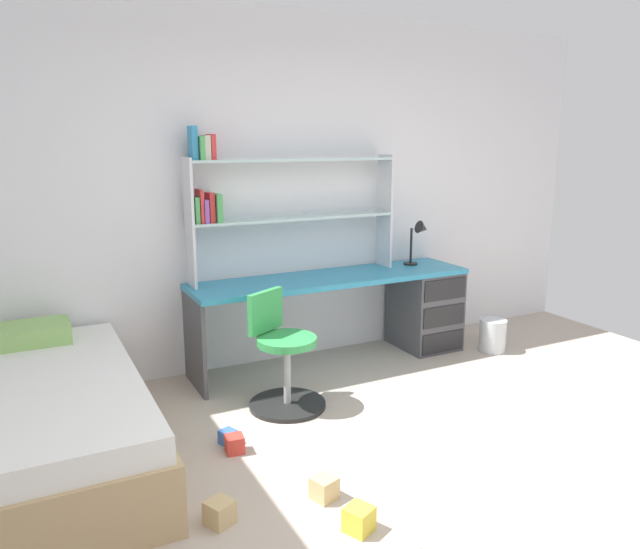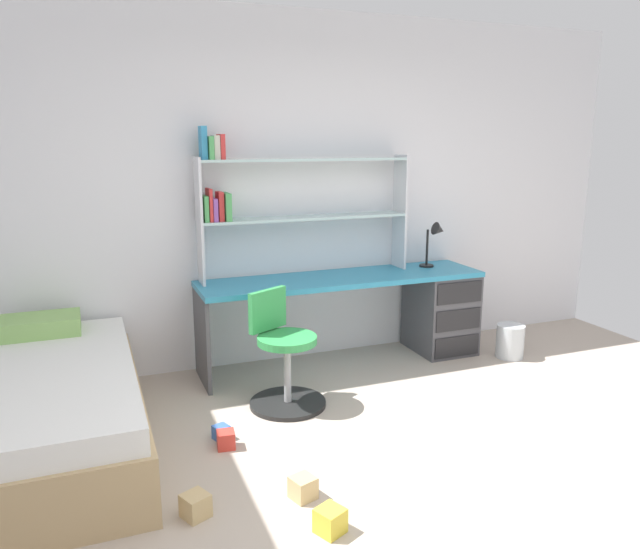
{
  "view_description": "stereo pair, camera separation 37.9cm",
  "coord_description": "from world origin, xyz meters",
  "px_view_note": "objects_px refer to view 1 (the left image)",
  "views": [
    {
      "loc": [
        -1.92,
        -1.92,
        1.78
      ],
      "look_at": [
        -0.19,
        1.48,
        0.92
      ],
      "focal_mm": 33.99,
      "sensor_mm": 36.0,
      "label": 1
    },
    {
      "loc": [
        -1.57,
        -2.07,
        1.78
      ],
      "look_at": [
        -0.19,
        1.48,
        0.92
      ],
      "focal_mm": 33.99,
      "sensor_mm": 36.0,
      "label": 2
    }
  ],
  "objects_px": {
    "desk": "(397,303)",
    "waste_bin": "(493,335)",
    "desk_lamp": "(420,235)",
    "toy_block_natural_5": "(324,488)",
    "toy_block_blue_2": "(228,437)",
    "bookshelf_hutch": "(269,194)",
    "bed_platform": "(38,424)",
    "swivel_chair": "(283,363)",
    "toy_block_red_3": "(235,444)",
    "toy_block_yellow_0": "(359,519)",
    "toy_block_natural_4": "(220,512)"
  },
  "relations": [
    {
      "from": "desk",
      "to": "waste_bin",
      "type": "height_order",
      "value": "desk"
    },
    {
      "from": "desk",
      "to": "desk_lamp",
      "type": "xyz_separation_m",
      "value": [
        0.25,
        0.05,
        0.56
      ]
    },
    {
      "from": "waste_bin",
      "to": "toy_block_natural_5",
      "type": "distance_m",
      "value": 2.63
    },
    {
      "from": "toy_block_blue_2",
      "to": "bookshelf_hutch",
      "type": "bearing_deg",
      "value": 55.75
    },
    {
      "from": "waste_bin",
      "to": "bed_platform",
      "type": "bearing_deg",
      "value": -175.13
    },
    {
      "from": "swivel_chair",
      "to": "waste_bin",
      "type": "distance_m",
      "value": 2.05
    },
    {
      "from": "waste_bin",
      "to": "toy_block_red_3",
      "type": "bearing_deg",
      "value": -165.79
    },
    {
      "from": "bookshelf_hutch",
      "to": "toy_block_blue_2",
      "type": "height_order",
      "value": "bookshelf_hutch"
    },
    {
      "from": "desk",
      "to": "toy_block_natural_5",
      "type": "relative_size",
      "value": 19.88
    },
    {
      "from": "toy_block_yellow_0",
      "to": "toy_block_blue_2",
      "type": "xyz_separation_m",
      "value": [
        -0.28,
        1.06,
        -0.02
      ]
    },
    {
      "from": "toy_block_yellow_0",
      "to": "waste_bin",
      "type": "bearing_deg",
      "value": 35.12
    },
    {
      "from": "bookshelf_hutch",
      "to": "desk_lamp",
      "type": "distance_m",
      "value": 1.39
    },
    {
      "from": "desk_lamp",
      "to": "toy_block_blue_2",
      "type": "bearing_deg",
      "value": -155.08
    },
    {
      "from": "bed_platform",
      "to": "toy_block_blue_2",
      "type": "bearing_deg",
      "value": -12.73
    },
    {
      "from": "desk_lamp",
      "to": "toy_block_yellow_0",
      "type": "relative_size",
      "value": 3.22
    },
    {
      "from": "bookshelf_hutch",
      "to": "swivel_chair",
      "type": "distance_m",
      "value": 1.31
    },
    {
      "from": "toy_block_blue_2",
      "to": "toy_block_red_3",
      "type": "xyz_separation_m",
      "value": [
        0.0,
        -0.11,
        0.01
      ]
    },
    {
      "from": "desk",
      "to": "swivel_chair",
      "type": "relative_size",
      "value": 2.9
    },
    {
      "from": "bookshelf_hutch",
      "to": "toy_block_natural_5",
      "type": "relative_size",
      "value": 14.64
    },
    {
      "from": "bookshelf_hutch",
      "to": "toy_block_natural_5",
      "type": "distance_m",
      "value": 2.3
    },
    {
      "from": "toy_block_blue_2",
      "to": "toy_block_natural_5",
      "type": "xyz_separation_m",
      "value": [
        0.25,
        -0.76,
        0.01
      ]
    },
    {
      "from": "toy_block_natural_5",
      "to": "desk_lamp",
      "type": "bearing_deg",
      "value": 43.6
    },
    {
      "from": "swivel_chair",
      "to": "desk",
      "type": "bearing_deg",
      "value": 23.76
    },
    {
      "from": "toy_block_natural_4",
      "to": "bookshelf_hutch",
      "type": "bearing_deg",
      "value": 60.61
    },
    {
      "from": "bookshelf_hutch",
      "to": "toy_block_red_3",
      "type": "xyz_separation_m",
      "value": [
        -0.72,
        -1.18,
        -1.32
      ]
    },
    {
      "from": "desk_lamp",
      "to": "desk",
      "type": "bearing_deg",
      "value": -168.39
    },
    {
      "from": "swivel_chair",
      "to": "toy_block_yellow_0",
      "type": "bearing_deg",
      "value": -99.45
    },
    {
      "from": "desk",
      "to": "toy_block_natural_5",
      "type": "distance_m",
      "value": 2.31
    },
    {
      "from": "bookshelf_hutch",
      "to": "toy_block_yellow_0",
      "type": "distance_m",
      "value": 2.54
    },
    {
      "from": "toy_block_yellow_0",
      "to": "toy_block_blue_2",
      "type": "height_order",
      "value": "toy_block_yellow_0"
    },
    {
      "from": "toy_block_yellow_0",
      "to": "toy_block_red_3",
      "type": "bearing_deg",
      "value": 106.14
    },
    {
      "from": "swivel_chair",
      "to": "desk_lamp",
      "type": "bearing_deg",
      "value": 21.91
    },
    {
      "from": "waste_bin",
      "to": "toy_block_yellow_0",
      "type": "height_order",
      "value": "waste_bin"
    },
    {
      "from": "waste_bin",
      "to": "toy_block_natural_4",
      "type": "height_order",
      "value": "waste_bin"
    },
    {
      "from": "desk",
      "to": "bed_platform",
      "type": "relative_size",
      "value": 1.17
    },
    {
      "from": "waste_bin",
      "to": "toy_block_natural_4",
      "type": "distance_m",
      "value": 3.09
    },
    {
      "from": "desk_lamp",
      "to": "waste_bin",
      "type": "height_order",
      "value": "desk_lamp"
    },
    {
      "from": "bookshelf_hutch",
      "to": "toy_block_blue_2",
      "type": "distance_m",
      "value": 1.85
    },
    {
      "from": "toy_block_blue_2",
      "to": "toy_block_yellow_0",
      "type": "bearing_deg",
      "value": -75.37
    },
    {
      "from": "toy_block_yellow_0",
      "to": "toy_block_red_3",
      "type": "height_order",
      "value": "toy_block_yellow_0"
    },
    {
      "from": "desk",
      "to": "toy_block_natural_4",
      "type": "xyz_separation_m",
      "value": [
        -2.09,
        -1.62,
        -0.36
      ]
    },
    {
      "from": "bed_platform",
      "to": "toy_block_natural_5",
      "type": "xyz_separation_m",
      "value": [
        1.25,
        -0.99,
        -0.19
      ]
    },
    {
      "from": "swivel_chair",
      "to": "toy_block_blue_2",
      "type": "distance_m",
      "value": 0.67
    },
    {
      "from": "swivel_chair",
      "to": "toy_block_natural_5",
      "type": "relative_size",
      "value": 6.85
    },
    {
      "from": "toy_block_red_3",
      "to": "waste_bin",
      "type": "bearing_deg",
      "value": 14.21
    },
    {
      "from": "swivel_chair",
      "to": "bed_platform",
      "type": "relative_size",
      "value": 0.4
    },
    {
      "from": "desk_lamp",
      "to": "toy_block_blue_2",
      "type": "xyz_separation_m",
      "value": [
        -2.06,
        -0.96,
        -0.93
      ]
    },
    {
      "from": "toy_block_yellow_0",
      "to": "toy_block_natural_5",
      "type": "xyz_separation_m",
      "value": [
        -0.02,
        0.3,
        -0.0
      ]
    },
    {
      "from": "bookshelf_hutch",
      "to": "toy_block_natural_5",
      "type": "xyz_separation_m",
      "value": [
        -0.47,
        -1.83,
        -1.31
      ]
    },
    {
      "from": "toy_block_yellow_0",
      "to": "toy_block_blue_2",
      "type": "relative_size",
      "value": 1.38
    }
  ]
}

